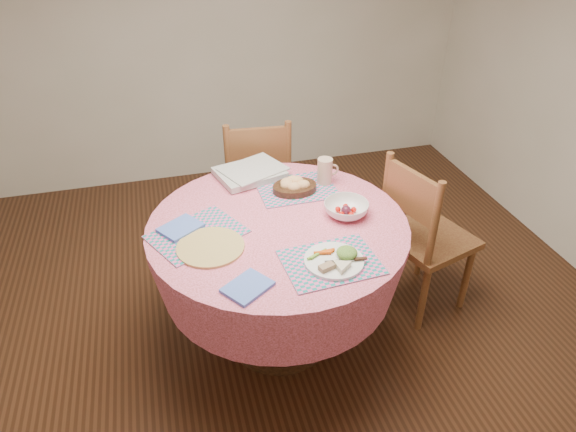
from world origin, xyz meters
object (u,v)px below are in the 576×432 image
(dining_table, at_px, (278,255))
(fruit_bowl, at_px, (346,209))
(bread_bowl, at_px, (294,185))
(chair_back, at_px, (257,181))
(wicker_trivet, at_px, (211,247))
(dinner_plate, at_px, (336,260))
(latte_mug, at_px, (325,171))
(chair_right, at_px, (422,234))

(dining_table, height_order, fruit_bowl, fruit_bowl)
(bread_bowl, xyz_separation_m, fruit_bowl, (0.18, -0.28, -0.01))
(dining_table, distance_m, bread_bowl, 0.38)
(fruit_bowl, bearing_deg, bread_bowl, 122.83)
(chair_back, relative_size, wicker_trivet, 3.15)
(dinner_plate, relative_size, latte_mug, 1.86)
(wicker_trivet, distance_m, latte_mug, 0.79)
(dining_table, xyz_separation_m, chair_back, (0.08, 0.87, -0.06))
(chair_back, bearing_deg, fruit_bowl, 111.56)
(wicker_trivet, bearing_deg, dinner_plate, -26.63)
(chair_back, bearing_deg, bread_bowl, 102.52)
(chair_back, distance_m, dinner_plate, 1.27)
(chair_right, height_order, fruit_bowl, chair_right)
(dinner_plate, bearing_deg, chair_right, 32.62)
(chair_back, xyz_separation_m, bread_bowl, (0.07, -0.61, 0.29))
(fruit_bowl, bearing_deg, wicker_trivet, -171.74)
(chair_back, xyz_separation_m, wicker_trivet, (-0.41, -0.98, 0.26))
(dining_table, bearing_deg, bread_bowl, 59.49)
(chair_back, height_order, bread_bowl, chair_back)
(dining_table, bearing_deg, dinner_plate, -66.13)
(chair_right, xyz_separation_m, bread_bowl, (-0.67, 0.20, 0.30))
(dining_table, relative_size, chair_right, 1.32)
(fruit_bowl, bearing_deg, dining_table, 176.78)
(bread_bowl, bearing_deg, fruit_bowl, -57.17)
(chair_right, bearing_deg, chair_back, 25.93)
(dining_table, xyz_separation_m, latte_mug, (0.34, 0.30, 0.27))
(chair_back, relative_size, bread_bowl, 4.11)
(wicker_trivet, height_order, dinner_plate, dinner_plate)
(wicker_trivet, relative_size, fruit_bowl, 1.35)
(dining_table, bearing_deg, fruit_bowl, -3.22)
(chair_right, xyz_separation_m, fruit_bowl, (-0.49, -0.08, 0.29))
(chair_back, xyz_separation_m, dinner_plate, (0.08, -1.23, 0.28))
(wicker_trivet, bearing_deg, bread_bowl, 37.67)
(dinner_plate, xyz_separation_m, fruit_bowl, (0.17, 0.35, 0.01))
(bread_bowl, distance_m, fruit_bowl, 0.33)
(wicker_trivet, bearing_deg, latte_mug, 32.03)
(dining_table, distance_m, fruit_bowl, 0.40)
(chair_right, xyz_separation_m, chair_back, (-0.75, 0.81, 0.00))
(chair_back, height_order, fruit_bowl, chair_back)
(wicker_trivet, bearing_deg, fruit_bowl, 8.26)
(latte_mug, bearing_deg, fruit_bowl, -90.24)
(chair_right, height_order, latte_mug, chair_right)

